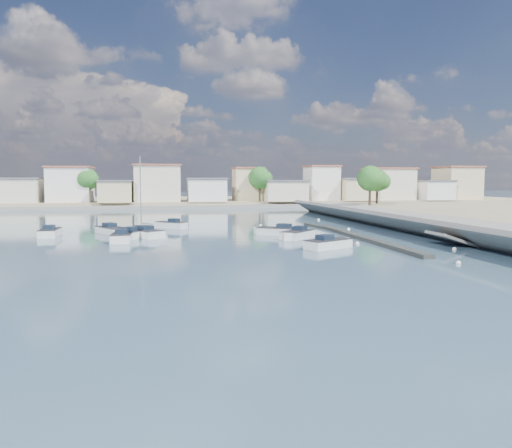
{
  "coord_description": "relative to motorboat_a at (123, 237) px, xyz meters",
  "views": [
    {
      "loc": [
        -13.21,
        -38.49,
        6.15
      ],
      "look_at": [
        -3.55,
        14.89,
        1.4
      ],
      "focal_mm": 35.0,
      "sensor_mm": 36.0,
      "label": 1
    }
  ],
  "objects": [
    {
      "name": "motorboat_h",
      "position": [
        19.08,
        -9.05,
        -0.0
      ],
      "size": [
        5.01,
        3.94,
        1.48
      ],
      "color": "silver",
      "rests_on": "ground"
    },
    {
      "name": "ground",
      "position": [
        17.62,
        26.3,
        -0.38
      ],
      "size": [
        400.0,
        400.0,
        0.0
      ],
      "primitive_type": "plane",
      "color": "#2C4358",
      "rests_on": "ground"
    },
    {
      "name": "motorboat_c",
      "position": [
        16.83,
        2.77,
        0.0
      ],
      "size": [
        5.39,
        4.2,
        1.48
      ],
      "color": "silver",
      "rests_on": "ground"
    },
    {
      "name": "far_shore_quay",
      "position": [
        17.62,
        57.3,
        0.02
      ],
      "size": [
        160.0,
        2.5,
        0.8
      ],
      "primitive_type": "cube",
      "color": "slate",
      "rests_on": "ground"
    },
    {
      "name": "motorboat_g",
      "position": [
        -1.64,
        6.47,
        0.0
      ],
      "size": [
        4.25,
        5.43,
        1.48
      ],
      "color": "silver",
      "rests_on": "ground"
    },
    {
      "name": "motorboat_f",
      "position": [
        4.9,
        12.94,
        -0.0
      ],
      "size": [
        4.25,
        3.89,
        1.48
      ],
      "color": "silver",
      "rests_on": "ground"
    },
    {
      "name": "mooring_buoys",
      "position": [
        24.91,
        0.82,
        -0.33
      ],
      "size": [
        12.89,
        41.31,
        0.38
      ],
      "color": "white",
      "rests_on": "ground"
    },
    {
      "name": "far_shore_land",
      "position": [
        17.62,
        78.3,
        0.32
      ],
      "size": [
        160.0,
        40.0,
        1.4
      ],
      "primitive_type": "cube",
      "color": "gray",
      "rests_on": "ground"
    },
    {
      "name": "far_town",
      "position": [
        28.34,
        63.22,
        4.56
      ],
      "size": [
        113.01,
        12.8,
        8.35
      ],
      "color": "beige",
      "rests_on": "far_shore_land"
    },
    {
      "name": "motorboat_e",
      "position": [
        -8.25,
        5.99,
        -0.0
      ],
      "size": [
        1.89,
        5.08,
        1.48
      ],
      "color": "silver",
      "rests_on": "ground"
    },
    {
      "name": "seawall_walkway",
      "position": [
        36.12,
        -0.7,
        0.52
      ],
      "size": [
        5.0,
        90.0,
        1.8
      ],
      "primitive_type": "cube",
      "color": "slate",
      "rests_on": "ground"
    },
    {
      "name": "motorboat_d",
      "position": [
        17.99,
        -1.22,
        -0.0
      ],
      "size": [
        4.59,
        4.76,
        1.48
      ],
      "color": "silver",
      "rests_on": "ground"
    },
    {
      "name": "motorboat_a",
      "position": [
        0.0,
        0.0,
        0.0
      ],
      "size": [
        2.06,
        5.49,
        1.48
      ],
      "color": "silver",
      "rests_on": "ground"
    },
    {
      "name": "breakwater",
      "position": [
        24.53,
        -1.02,
        -0.21
      ],
      "size": [
        2.0,
        31.02,
        0.35
      ],
      "color": "black",
      "rests_on": "ground"
    },
    {
      "name": "shore_trees",
      "position": [
        25.96,
        54.41,
        5.84
      ],
      "size": [
        74.56,
        38.32,
        7.92
      ],
      "color": "#38281E",
      "rests_on": "ground"
    },
    {
      "name": "sailboat",
      "position": [
        1.54,
        3.76,
        0.03
      ],
      "size": [
        5.32,
        6.42,
        9.0
      ],
      "color": "silver",
      "rests_on": "ground"
    },
    {
      "name": "motorboat_b",
      "position": [
        0.96,
        2.08,
        -0.0
      ],
      "size": [
        3.34,
        4.47,
        1.48
      ],
      "color": "silver",
      "rests_on": "ground"
    }
  ]
}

